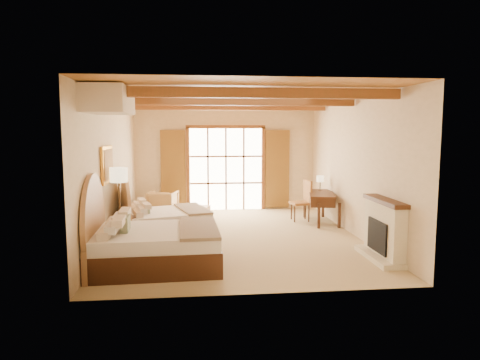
{
  "coord_description": "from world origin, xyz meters",
  "views": [
    {
      "loc": [
        -0.93,
        -9.6,
        2.43
      ],
      "look_at": [
        0.09,
        0.2,
        1.29
      ],
      "focal_mm": 32.0,
      "sensor_mm": 36.0,
      "label": 1
    }
  ],
  "objects": [
    {
      "name": "floor",
      "position": [
        0.0,
        0.0,
        0.0
      ],
      "size": [
        7.0,
        7.0,
        0.0
      ],
      "primitive_type": "plane",
      "color": "#D0BB89",
      "rests_on": "ground"
    },
    {
      "name": "painting",
      "position": [
        -2.7,
        -0.75,
        1.75
      ],
      "size": [
        0.06,
        0.95,
        0.75
      ],
      "color": "gold",
      "rests_on": "wall_left"
    },
    {
      "name": "floor_lamp",
      "position": [
        -2.5,
        -0.69,
        1.43
      ],
      "size": [
        0.36,
        0.36,
        1.68
      ],
      "color": "#3C2C19",
      "rests_on": "floor"
    },
    {
      "name": "wall_back",
      "position": [
        0.0,
        3.5,
        1.6
      ],
      "size": [
        5.5,
        0.0,
        5.5
      ],
      "primitive_type": "plane",
      "rotation": [
        1.57,
        0.0,
        0.0
      ],
      "color": "beige",
      "rests_on": "ground"
    },
    {
      "name": "nightstand",
      "position": [
        -2.47,
        -0.4,
        0.29
      ],
      "size": [
        0.63,
        0.63,
        0.59
      ],
      "primitive_type": "cube",
      "rotation": [
        0.0,
        0.0,
        -0.34
      ],
      "color": "#402515",
      "rests_on": "floor"
    },
    {
      "name": "canopy_valance",
      "position": [
        -2.4,
        -2.0,
        2.95
      ],
      "size": [
        0.7,
        1.4,
        0.45
      ],
      "primitive_type": "cube",
      "color": "beige",
      "rests_on": "ceiling"
    },
    {
      "name": "desk",
      "position": [
        2.38,
        1.32,
        0.43
      ],
      "size": [
        0.95,
        1.59,
        0.8
      ],
      "rotation": [
        0.0,
        0.0,
        -0.23
      ],
      "color": "#402515",
      "rests_on": "floor"
    },
    {
      "name": "wall_left",
      "position": [
        -2.75,
        0.0,
        1.6
      ],
      "size": [
        0.0,
        7.0,
        7.0
      ],
      "primitive_type": "plane",
      "rotation": [
        1.57,
        0.0,
        1.57
      ],
      "color": "beige",
      "rests_on": "ground"
    },
    {
      "name": "ottoman",
      "position": [
        -0.86,
        1.95,
        0.19
      ],
      "size": [
        0.66,
        0.66,
        0.38
      ],
      "primitive_type": "cube",
      "rotation": [
        0.0,
        0.0,
        -0.33
      ],
      "color": "tan",
      "rests_on": "floor"
    },
    {
      "name": "bed_far",
      "position": [
        -1.78,
        0.3,
        0.38
      ],
      "size": [
        2.28,
        1.91,
        1.26
      ],
      "rotation": [
        0.0,
        0.0,
        0.27
      ],
      "color": "#402515",
      "rests_on": "floor"
    },
    {
      "name": "ceiling",
      "position": [
        0.0,
        0.0,
        3.2
      ],
      "size": [
        7.0,
        7.0,
        0.0
      ],
      "primitive_type": "plane",
      "rotation": [
        3.14,
        0.0,
        0.0
      ],
      "color": "#AA632E",
      "rests_on": "ground"
    },
    {
      "name": "desk_chair",
      "position": [
        1.91,
        1.59,
        0.34
      ],
      "size": [
        0.55,
        0.55,
        1.1
      ],
      "rotation": [
        0.0,
        0.0,
        0.15
      ],
      "color": "#9B6035",
      "rests_on": "floor"
    },
    {
      "name": "desk_lamp",
      "position": [
        2.49,
        1.8,
        1.1
      ],
      "size": [
        0.2,
        0.2,
        0.39
      ],
      "color": "#3C2C19",
      "rests_on": "desk"
    },
    {
      "name": "ceiling_beams",
      "position": [
        0.0,
        0.0,
        3.08
      ],
      "size": [
        5.39,
        4.6,
        0.18
      ],
      "primitive_type": null,
      "color": "brown",
      "rests_on": "ceiling"
    },
    {
      "name": "fireplace",
      "position": [
        2.6,
        -2.0,
        0.51
      ],
      "size": [
        0.46,
        1.4,
        1.16
      ],
      "color": "#F2E4C5",
      "rests_on": "ground"
    },
    {
      "name": "french_doors",
      "position": [
        0.0,
        3.44,
        1.25
      ],
      "size": [
        3.95,
        0.08,
        2.6
      ],
      "color": "white",
      "rests_on": "ground"
    },
    {
      "name": "armchair",
      "position": [
        -1.88,
        2.74,
        0.36
      ],
      "size": [
        0.92,
        0.94,
        0.71
      ],
      "primitive_type": "imported",
      "rotation": [
        0.0,
        0.0,
        -3.38
      ],
      "color": "#AD844C",
      "rests_on": "floor"
    },
    {
      "name": "bed_near",
      "position": [
        -1.82,
        -2.03,
        0.45
      ],
      "size": [
        2.31,
        1.78,
        1.48
      ],
      "rotation": [
        0.0,
        0.0,
        0.03
      ],
      "color": "#402515",
      "rests_on": "floor"
    },
    {
      "name": "wall_right",
      "position": [
        2.75,
        0.0,
        1.6
      ],
      "size": [
        0.0,
        7.0,
        7.0
      ],
      "primitive_type": "plane",
      "rotation": [
        1.57,
        0.0,
        -1.57
      ],
      "color": "beige",
      "rests_on": "ground"
    }
  ]
}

